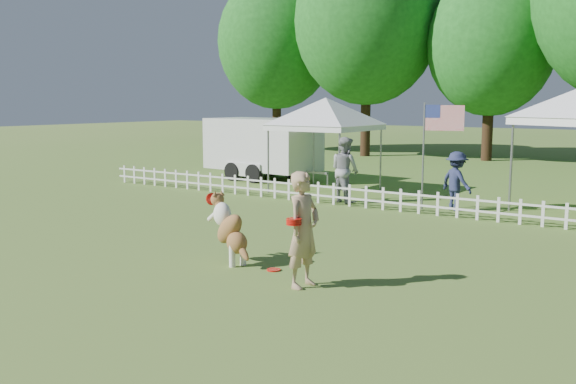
% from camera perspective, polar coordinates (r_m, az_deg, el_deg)
% --- Properties ---
extents(ground, '(120.00, 120.00, 0.00)m').
position_cam_1_polar(ground, '(10.80, -4.78, -7.16)').
color(ground, '#3D6820').
rests_on(ground, ground).
extents(picket_fence, '(22.00, 0.08, 0.60)m').
position_cam_1_polar(picket_fence, '(16.62, 10.76, -0.81)').
color(picket_fence, silver).
rests_on(picket_fence, ground).
extents(handler, '(0.45, 0.67, 1.79)m').
position_cam_1_polar(handler, '(9.78, 1.40, -3.37)').
color(handler, tan).
rests_on(handler, ground).
extents(dog, '(1.24, 0.78, 1.22)m').
position_cam_1_polar(dog, '(11.29, -5.17, -3.31)').
color(dog, brown).
rests_on(dog, ground).
extents(frisbee_on_turf, '(0.29, 0.29, 0.02)m').
position_cam_1_polar(frisbee_on_turf, '(10.90, -1.28, -6.93)').
color(frisbee_on_turf, red).
rests_on(frisbee_on_turf, ground).
extents(canopy_tent_left, '(2.81, 2.81, 2.87)m').
position_cam_1_polar(canopy_tent_left, '(20.12, 3.34, 4.10)').
color(canopy_tent_left, white).
rests_on(canopy_tent_left, ground).
extents(cargo_trailer, '(5.27, 2.63, 2.25)m').
position_cam_1_polar(cargo_trailer, '(23.39, -2.28, 3.91)').
color(cargo_trailer, silver).
rests_on(cargo_trailer, ground).
extents(flag_pole, '(1.07, 0.34, 2.79)m').
position_cam_1_polar(flag_pole, '(17.09, 11.93, 3.10)').
color(flag_pole, gray).
rests_on(flag_pole, ground).
extents(spectator_a, '(1.09, 0.98, 1.85)m').
position_cam_1_polar(spectator_a, '(18.03, 5.09, 1.98)').
color(spectator_a, gray).
rests_on(spectator_a, ground).
extents(spectator_b, '(1.15, 0.97, 1.54)m').
position_cam_1_polar(spectator_b, '(17.19, 14.76, 0.94)').
color(spectator_b, '#222849').
rests_on(spectator_b, ground).
extents(tree_far_left, '(6.60, 6.60, 11.00)m').
position_cam_1_polar(tree_far_left, '(37.11, -1.02, 12.23)').
color(tree_far_left, '#195719').
rests_on(tree_far_left, ground).
extents(tree_left, '(7.40, 7.40, 12.00)m').
position_cam_1_polar(tree_left, '(33.56, 7.03, 13.47)').
color(tree_left, '#195719').
rests_on(tree_left, ground).
extents(tree_center_left, '(6.00, 6.00, 9.80)m').
position_cam_1_polar(tree_center_left, '(32.07, 17.57, 11.44)').
color(tree_center_left, '#195719').
rests_on(tree_center_left, ground).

